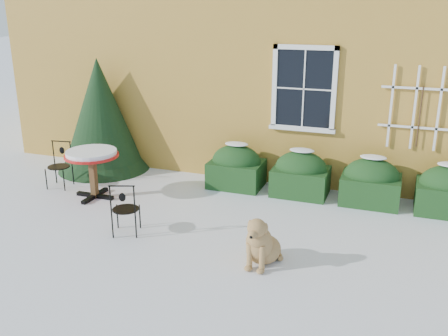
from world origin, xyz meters
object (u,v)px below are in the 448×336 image
at_px(bistro_table, 92,159).
at_px(patio_chair_near, 125,208).
at_px(patio_chair_far, 60,165).
at_px(dog, 261,244).
at_px(evergreen_shrub, 101,126).

xyz_separation_m(bistro_table, patio_chair_near, (1.39, -1.18, -0.33)).
relative_size(patio_chair_far, dog, 1.05).
xyz_separation_m(bistro_table, patio_chair_far, (-0.99, 0.30, -0.32)).
relative_size(bistro_table, patio_chair_near, 1.13).
distance_m(bistro_table, patio_chair_near, 1.85).
relative_size(evergreen_shrub, dog, 2.82).
height_order(bistro_table, dog, bistro_table).
bearing_deg(dog, evergreen_shrub, 151.06).
height_order(bistro_table, patio_chair_far, bistro_table).
height_order(bistro_table, patio_chair_near, bistro_table).
distance_m(patio_chair_far, dog, 4.97).
bearing_deg(patio_chair_far, evergreen_shrub, 72.63).
bearing_deg(dog, patio_chair_far, 164.72).
xyz_separation_m(patio_chair_near, patio_chair_far, (-2.38, 1.48, 0.01)).
xyz_separation_m(evergreen_shrub, dog, (4.48, -2.98, -0.67)).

